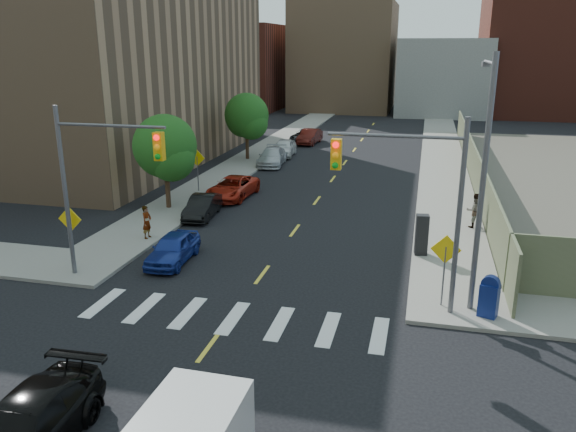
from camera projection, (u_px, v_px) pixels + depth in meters
The scene contains 29 objects.
ground at pixel (183, 381), 15.99m from camera, with size 160.00×160.00×0.00m, color black.
sidewalk_nw at pixel (282, 140), 56.28m from camera, with size 3.50×73.00×0.15m, color gray.
sidewalk_ne at pixel (441, 146), 52.75m from camera, with size 3.50×73.00×0.15m, color gray.
fence_north at pixel (473, 163), 39.44m from camera, with size 0.12×44.00×2.50m, color #626849.
building_nw at pixel (81, 60), 46.53m from camera, with size 22.00×30.00×16.00m, color #8C6B4C.
bg_bldg_west at pixel (237, 67), 84.27m from camera, with size 14.00×18.00×12.00m, color #592319.
bg_bldg_midwest at pixel (345, 57), 82.04m from camera, with size 14.00×16.00×15.00m, color #8C6B4C.
bg_bldg_center at pixel (443, 77), 77.72m from camera, with size 12.00×16.00×10.00m, color gray.
bg_bldg_east at pixel (552, 54), 75.52m from camera, with size 18.00×18.00×16.00m, color #592319.
signal_nw at pixel (97, 171), 21.60m from camera, with size 4.59×0.30×7.00m.
signal_ne at pixel (414, 189), 18.87m from camera, with size 4.59×0.30×7.00m.
streetlight_ne at pixel (483, 167), 19.00m from camera, with size 0.25×3.70×9.00m.
warn_sign_nw at pixel (71, 226), 23.22m from camera, with size 1.06×0.06×2.83m.
warn_sign_ne at pixel (445, 257), 19.80m from camera, with size 1.06×0.06×2.83m.
warn_sign_midwest at pixel (197, 163), 35.76m from camera, with size 1.06×0.06×2.83m.
tree_west_near at pixel (166, 150), 31.70m from camera, with size 3.66×3.64×5.52m.
tree_west_far at pixel (247, 118), 45.63m from camera, with size 3.66×3.64×5.52m.
parked_car_blue at pixel (173, 248), 24.59m from camera, with size 1.50×3.73×1.27m, color navy.
parked_car_black at pixel (202, 207), 31.02m from camera, with size 1.30×3.74×1.23m, color black.
parked_car_red at pixel (233, 188), 35.00m from camera, with size 2.18×4.72×1.31m, color #A62010.
parked_car_silver at pixel (272, 157), 44.53m from camera, with size 1.91×4.70×1.36m, color #B1B4B9.
parked_car_white at pixel (284, 148), 48.18m from camera, with size 1.71×4.25×1.45m, color silver.
parked_car_maroon at pixel (310, 137), 54.18m from camera, with size 1.50×4.30×1.42m, color #46120E.
parked_car_grey at pixel (305, 136), 54.89m from camera, with size 2.14×4.64×1.29m, color black.
black_sedan at pixel (24, 430), 12.88m from camera, with size 1.98×4.87×1.41m, color black.
mailbox at pixel (489, 297), 19.31m from camera, with size 0.74×0.66×1.51m.
payphone at pixel (422, 235), 25.01m from camera, with size 0.55×0.45×1.85m, color black.
pedestrian_west at pixel (147, 222), 27.20m from camera, with size 0.59×0.39×1.62m, color gray.
pedestrian_east at pixel (475, 211), 28.76m from camera, with size 0.87×0.68×1.80m, color gray.
Camera 1 is at (6.21, -12.80, 9.18)m, focal length 35.00 mm.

